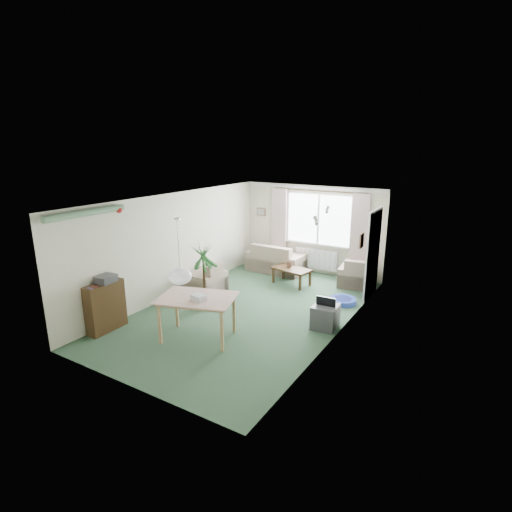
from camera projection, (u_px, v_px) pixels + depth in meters
The scene contains 25 objects.
ground at pixel (249, 311), 8.56m from camera, with size 6.50×6.50×0.00m, color #305037.
window at pixel (319, 219), 10.71m from camera, with size 1.80×0.03×1.30m, color white.
curtain_rod at pixel (319, 191), 10.44m from camera, with size 2.60×0.03×0.03m, color black.
curtain_left at pixel (279, 224), 11.27m from camera, with size 0.45×0.08×2.00m, color beige.
curtain_right at pixel (359, 233), 10.12m from camera, with size 0.45×0.08×2.00m, color beige.
radiator at pixel (317, 259), 10.98m from camera, with size 1.20×0.10×0.55m, color white.
doorway at pixel (373, 255), 9.11m from camera, with size 0.03×0.95×2.00m, color black.
pendant_lamp at pixel (180, 276), 6.17m from camera, with size 0.36×0.36×0.36m, color white.
tinsel_garland at pixel (86, 213), 7.01m from camera, with size 1.60×1.60×0.12m, color #196626.
bauble_cluster_a at pixel (326, 207), 8.05m from camera, with size 0.20×0.20×0.20m, color silver.
bauble_cluster_b at pixel (317, 218), 6.91m from camera, with size 0.20×0.20×0.20m, color silver.
wall_picture_back at pixel (261, 212), 11.60m from camera, with size 0.28×0.03×0.22m, color brown.
wall_picture_right at pixel (362, 241), 8.14m from camera, with size 0.03×0.24×0.30m, color brown.
sofa at pixel (276, 258), 11.13m from camera, with size 1.58×0.83×0.79m, color beige.
armchair_corner at pixel (357, 272), 9.97m from camera, with size 0.81×0.77×0.73m, color beige.
armchair_left at pixel (205, 277), 9.54m from camera, with size 0.84×0.79×0.75m, color #B9AA8C.
coffee_table at pixel (291, 276), 10.12m from camera, with size 0.95×0.53×0.43m, color black.
photo_frame at pixel (289, 264), 10.13m from camera, with size 0.12×0.02×0.16m, color brown.
bookshelf at pixel (106, 307), 7.56m from camera, with size 0.26×0.78×0.95m, color black.
hifi_box at pixel (106, 279), 7.45m from camera, with size 0.28×0.35×0.14m, color #37363B.
houseplant at pixel (204, 276), 8.51m from camera, with size 0.63×0.63×1.48m, color #236634.
dining_table at pixel (198, 318), 7.26m from camera, with size 1.25×0.84×0.78m, color tan.
gift_box at pixel (199, 298), 7.00m from camera, with size 0.25×0.18×0.12m, color silver.
tv_cube at pixel (325, 317), 7.72m from camera, with size 0.46×0.50×0.46m, color #303034.
pet_bed at pixel (343, 301), 8.95m from camera, with size 0.58×0.58×0.12m, color navy.
Camera 1 is at (4.24, -6.70, 3.45)m, focal length 28.00 mm.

